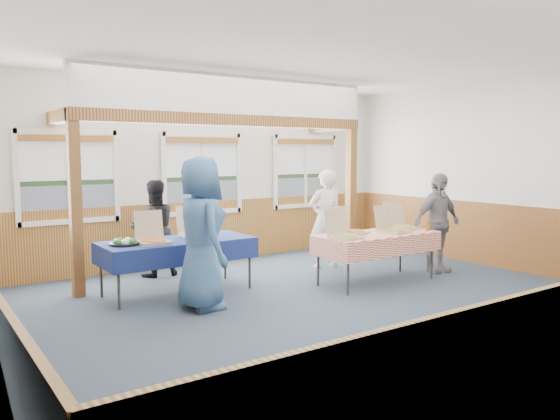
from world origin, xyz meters
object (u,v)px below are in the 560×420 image
(woman_black, at_px, (154,228))
(table_left, at_px, (177,243))
(man_blue, at_px, (201,233))
(person_grey, at_px, (437,223))
(woman_white, at_px, (325,219))
(table_right, at_px, (377,237))

(woman_black, bearing_deg, table_left, 86.76)
(man_blue, relative_size, person_grey, 1.18)
(woman_white, bearing_deg, table_right, 99.87)
(table_right, relative_size, man_blue, 1.09)
(woman_white, bearing_deg, woman_black, -8.23)
(woman_black, bearing_deg, woman_white, 162.12)
(woman_black, height_order, person_grey, person_grey)
(table_right, xyz_separation_m, person_grey, (1.35, -0.03, 0.12))
(man_blue, height_order, person_grey, man_blue)
(table_right, height_order, woman_black, woman_black)
(woman_black, xyz_separation_m, person_grey, (3.97, -2.37, 0.05))
(table_right, xyz_separation_m, man_blue, (-2.83, 0.26, 0.26))
(table_right, distance_m, woman_white, 1.32)
(woman_black, relative_size, person_grey, 0.94)
(table_right, height_order, person_grey, person_grey)
(table_left, xyz_separation_m, person_grey, (4.10, -1.18, 0.11))
(woman_white, distance_m, woman_black, 2.88)
(woman_white, height_order, person_grey, woman_white)
(woman_white, distance_m, man_blue, 3.08)
(man_blue, bearing_deg, table_left, -0.35)
(man_blue, bearing_deg, woman_white, -65.51)
(woman_white, xyz_separation_m, man_blue, (-2.89, -1.05, 0.12))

